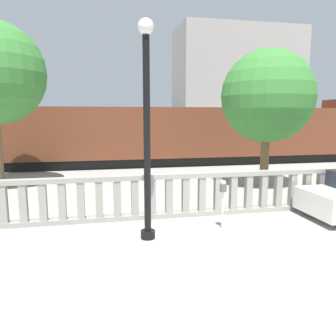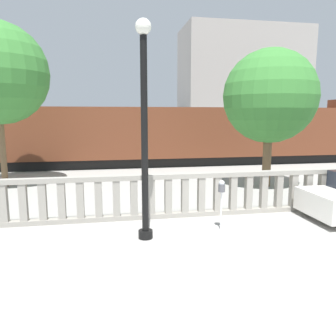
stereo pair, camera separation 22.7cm
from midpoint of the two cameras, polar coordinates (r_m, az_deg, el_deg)
The scene contains 8 objects.
ground_plane at distance 7.63m, azimuth 14.88°, elevation -14.50°, with size 160.00×160.00×0.00m, color gray.
balustrade at distance 10.05m, azimuth 7.84°, elevation -4.53°, with size 17.54×0.24×1.32m.
lamppost at distance 7.79m, azimuth -3.30°, elevation 7.68°, with size 0.37×0.37×5.18m.
parking_meter at distance 8.77m, azimuth 10.06°, elevation -3.77°, with size 0.18×0.18×1.34m.
train_near at distance 20.41m, azimuth 3.81°, elevation 5.79°, with size 27.21×2.88×4.08m.
train_far at distance 37.33m, azimuth 4.00°, elevation 7.44°, with size 18.51×3.03×4.22m.
building_block at distance 38.89m, azimuth 12.96°, elevation 13.63°, with size 13.57×6.58×12.40m.
tree_left at distance 14.50m, azimuth 17.76°, elevation 11.75°, with size 3.86×3.86×5.73m.
Camera 2 is at (-2.96, -6.32, 3.02)m, focal length 35.00 mm.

